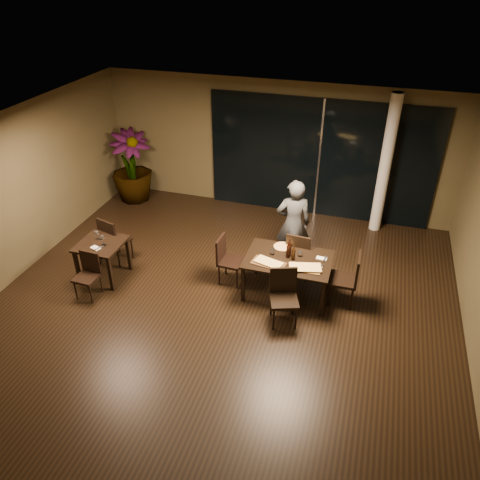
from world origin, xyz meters
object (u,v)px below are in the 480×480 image
object	(u,v)px
main_table	(288,262)
side_table	(101,249)
potted_plant	(132,167)
chair_main_far	(299,253)
chair_main_right	(349,277)
chair_side_far	(113,238)
chair_main_near	(284,293)
chair_side_near	(88,272)
bottle_b	(293,252)
bottle_c	(289,247)
chair_main_left	(227,257)
diner	(293,224)
bottle_a	(288,250)

from	to	relation	value
main_table	side_table	distance (m)	3.44
potted_plant	side_table	bearing A→B (deg)	-72.08
chair_main_far	chair_main_right	distance (m)	1.08
potted_plant	chair_side_far	bearing A→B (deg)	-70.06
side_table	chair_main_near	xyz separation A→B (m)	(3.48, -0.20, -0.08)
chair_main_near	chair_main_right	bearing A→B (deg)	17.61
main_table	chair_side_far	distance (m)	3.46
chair_main_near	chair_side_near	xyz separation A→B (m)	(-3.45, -0.33, -0.07)
chair_side_near	bottle_b	distance (m)	3.63
chair_side_far	bottle_b	size ratio (longest dim) A/B	3.37
chair_main_near	bottle_c	bearing A→B (deg)	76.87
chair_side_near	chair_main_left	bearing A→B (deg)	28.88
main_table	bottle_c	world-z (taller)	bottle_c
main_table	bottle_b	xyz separation A→B (m)	(0.08, -0.00, 0.22)
diner	side_table	bearing A→B (deg)	6.64
chair_side_near	bottle_a	distance (m)	3.55
chair_main_far	main_table	bearing A→B (deg)	84.07
chair_main_left	potted_plant	distance (m)	4.14
chair_side_far	chair_main_far	bearing A→B (deg)	-155.33
chair_main_right	potted_plant	world-z (taller)	potted_plant
main_table	potted_plant	size ratio (longest dim) A/B	0.87
chair_main_near	chair_main_left	bearing A→B (deg)	128.73
chair_side_far	bottle_a	bearing A→B (deg)	-163.18
chair_main_far	diner	xyz separation A→B (m)	(-0.22, 0.44, 0.35)
chair_main_near	chair_side_far	distance (m)	3.60
chair_main_near	potted_plant	xyz separation A→B (m)	(-4.48, 3.29, 0.33)
main_table	chair_side_near	world-z (taller)	chair_side_near
side_table	chair_side_near	xyz separation A→B (m)	(0.03, -0.53, -0.16)
side_table	bottle_b	distance (m)	3.53
diner	bottle_b	xyz separation A→B (m)	(0.20, -0.97, 0.00)
potted_plant	bottle_a	world-z (taller)	potted_plant
chair_main_left	chair_main_near	bearing A→B (deg)	-119.03
side_table	bottle_b	world-z (taller)	bottle_b
bottle_c	potted_plant	bearing A→B (deg)	150.39
chair_side_near	potted_plant	distance (m)	3.79
diner	bottle_c	bearing A→B (deg)	79.52
bottle_a	bottle_b	distance (m)	0.11
diner	chair_main_left	bearing A→B (deg)	24.24
chair_main_left	chair_side_near	size ratio (longest dim) A/B	1.11
chair_main_near	potted_plant	size ratio (longest dim) A/B	0.56
main_table	chair_side_far	size ratio (longest dim) A/B	1.51
potted_plant	bottle_a	size ratio (longest dim) A/B	5.40
bottle_c	chair_main_far	bearing A→B (deg)	75.69
chair_main_right	diner	size ratio (longest dim) A/B	0.56
chair_side_far	bottle_b	bearing A→B (deg)	-163.94
bottle_b	bottle_c	world-z (taller)	bottle_c
chair_main_near	diner	size ratio (longest dim) A/B	0.54
chair_main_right	potted_plant	xyz separation A→B (m)	(-5.46, 2.55, 0.31)
main_table	chair_side_near	size ratio (longest dim) A/B	1.79
bottle_b	chair_side_far	bearing A→B (deg)	-179.88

